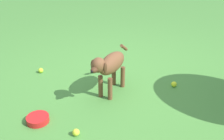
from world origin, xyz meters
name	(u,v)px	position (x,y,z in m)	size (l,w,h in m)	color
ground	(124,81)	(0.00, 0.00, 0.00)	(14.00, 14.00, 0.00)	#478438
dog	(110,65)	(-0.26, 0.23, 0.36)	(0.65, 0.55, 0.54)	brown
tennis_ball_0	(174,84)	(-0.26, -0.56, 0.03)	(0.07, 0.07, 0.07)	#D1E32A
tennis_ball_1	(41,70)	(0.43, 1.05, 0.03)	(0.07, 0.07, 0.07)	#C4E32E
tennis_ball_2	(76,132)	(-0.91, 0.67, 0.03)	(0.07, 0.07, 0.07)	#D4E335
water_bowl	(38,119)	(-0.64, 1.02, 0.03)	(0.22, 0.22, 0.06)	red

